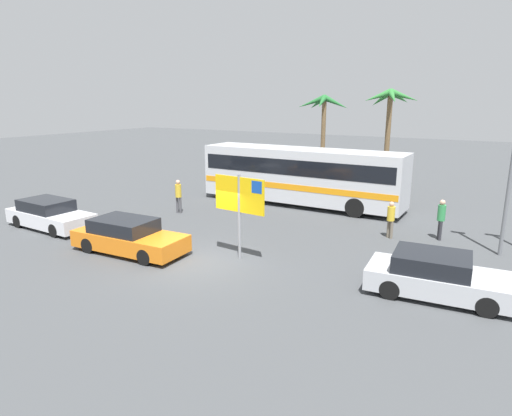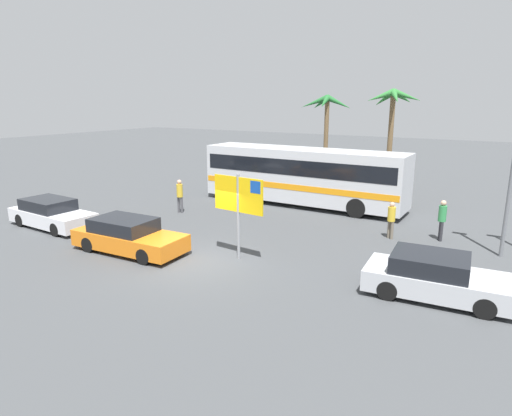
% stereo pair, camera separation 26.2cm
% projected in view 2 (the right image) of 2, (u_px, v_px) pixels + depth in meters
% --- Properties ---
extents(ground, '(120.00, 120.00, 0.00)m').
position_uv_depth(ground, '(195.00, 262.00, 16.14)').
color(ground, '#424447').
extents(bus_front_coach, '(11.51, 2.47, 3.17)m').
position_uv_depth(bus_front_coach, '(302.00, 174.00, 24.48)').
color(bus_front_coach, silver).
rests_on(bus_front_coach, ground).
extents(ferry_sign, '(2.20, 0.25, 3.20)m').
position_uv_depth(ferry_sign, '(239.00, 198.00, 15.91)').
color(ferry_sign, gray).
rests_on(ferry_sign, ground).
extents(car_silver, '(4.32, 2.21, 1.32)m').
position_uv_depth(car_silver, '(435.00, 277.00, 13.11)').
color(car_silver, '#B7BABF').
rests_on(car_silver, ground).
extents(car_orange, '(4.67, 2.03, 1.32)m').
position_uv_depth(car_orange, '(128.00, 236.00, 17.08)').
color(car_orange, orange).
rests_on(car_orange, ground).
extents(car_white, '(4.56, 1.86, 1.32)m').
position_uv_depth(car_white, '(51.00, 214.00, 20.40)').
color(car_white, silver).
rests_on(car_white, ground).
extents(pedestrian_crossing_lot, '(0.32, 0.32, 1.61)m').
position_uv_depth(pedestrian_crossing_lot, '(391.00, 217.00, 18.61)').
color(pedestrian_crossing_lot, '#706656').
rests_on(pedestrian_crossing_lot, ground).
extents(pedestrian_by_bus, '(0.32, 0.32, 1.74)m').
position_uv_depth(pedestrian_by_bus, '(442.00, 217.00, 18.33)').
color(pedestrian_by_bus, '#2D2D33').
rests_on(pedestrian_by_bus, ground).
extents(pedestrian_near_sign, '(0.32, 0.32, 1.76)m').
position_uv_depth(pedestrian_near_sign, '(180.00, 193.00, 22.91)').
color(pedestrian_near_sign, '#4C4C51').
rests_on(pedestrian_near_sign, ground).
extents(palm_tree_seaside, '(3.71, 3.79, 6.17)m').
position_uv_depth(palm_tree_seaside, '(327.00, 112.00, 31.33)').
color(palm_tree_seaside, brown).
rests_on(palm_tree_seaside, ground).
extents(palm_tree_inland, '(3.18, 3.14, 6.48)m').
position_uv_depth(palm_tree_inland, '(393.00, 111.00, 26.97)').
color(palm_tree_inland, brown).
rests_on(palm_tree_inland, ground).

